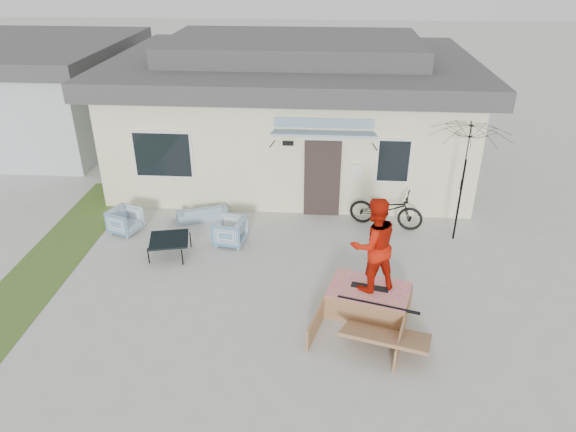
# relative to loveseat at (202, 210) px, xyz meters

# --- Properties ---
(ground) EXTENTS (90.00, 90.00, 0.00)m
(ground) POSITION_rel_loveseat_xyz_m (2.15, -3.97, -0.26)
(ground) COLOR #A7A8A0
(ground) RESTS_ON ground
(grass_strip) EXTENTS (1.40, 8.00, 0.01)m
(grass_strip) POSITION_rel_loveseat_xyz_m (-3.05, -1.97, -0.26)
(grass_strip) COLOR #37531F
(grass_strip) RESTS_ON ground
(house) EXTENTS (10.80, 8.49, 4.10)m
(house) POSITION_rel_loveseat_xyz_m (2.15, 4.02, 1.68)
(house) COLOR beige
(house) RESTS_ON ground
(neighbor_house) EXTENTS (8.60, 7.60, 3.50)m
(neighbor_house) POSITION_rel_loveseat_xyz_m (-8.35, 6.03, 1.53)
(neighbor_house) COLOR #ADB9C1
(neighbor_house) RESTS_ON ground
(loveseat) EXTENTS (1.38, 0.87, 0.52)m
(loveseat) POSITION_rel_loveseat_xyz_m (0.00, 0.00, 0.00)
(loveseat) COLOR teal
(loveseat) RESTS_ON ground
(armchair_left) EXTENTS (0.84, 0.87, 0.70)m
(armchair_left) POSITION_rel_loveseat_xyz_m (-1.77, -0.84, 0.09)
(armchair_left) COLOR teal
(armchair_left) RESTS_ON ground
(armchair_right) EXTENTS (0.77, 0.81, 0.73)m
(armchair_right) POSITION_rel_loveseat_xyz_m (0.96, -1.21, 0.11)
(armchair_right) COLOR teal
(armchair_right) RESTS_ON ground
(coffee_table) EXTENTS (1.05, 1.05, 0.43)m
(coffee_table) POSITION_rel_loveseat_xyz_m (-0.35, -1.87, -0.04)
(coffee_table) COLOR black
(coffee_table) RESTS_ON ground
(bicycle) EXTENTS (1.98, 1.11, 1.20)m
(bicycle) POSITION_rel_loveseat_xyz_m (4.81, -0.04, 0.34)
(bicycle) COLOR black
(bicycle) RESTS_ON ground
(patio_umbrella) EXTENTS (2.06, 1.93, 2.20)m
(patio_umbrella) POSITION_rel_loveseat_xyz_m (6.46, -0.58, 1.49)
(patio_umbrella) COLOR black
(patio_umbrella) RESTS_ON ground
(skate_ramp) EXTENTS (2.04, 2.41, 0.52)m
(skate_ramp) POSITION_rel_loveseat_xyz_m (4.16, -3.65, -0.00)
(skate_ramp) COLOR olive
(skate_ramp) RESTS_ON ground
(skateboard) EXTENTS (0.76, 0.34, 0.05)m
(skateboard) POSITION_rel_loveseat_xyz_m (4.17, -3.60, 0.28)
(skateboard) COLOR black
(skateboard) RESTS_ON skate_ramp
(skater) EXTENTS (1.15, 1.03, 1.92)m
(skater) POSITION_rel_loveseat_xyz_m (4.17, -3.60, 1.26)
(skater) COLOR #B51606
(skater) RESTS_ON skateboard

